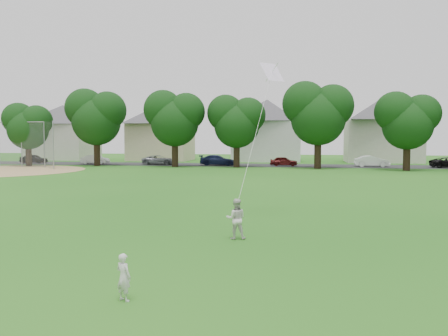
% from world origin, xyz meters
% --- Properties ---
extents(ground, '(160.00, 160.00, 0.00)m').
position_xyz_m(ground, '(0.00, 0.00, 0.00)').
color(ground, '#1B5A14').
rests_on(ground, ground).
extents(street, '(90.00, 7.00, 0.01)m').
position_xyz_m(street, '(0.00, 42.00, 0.01)').
color(street, '#2D2D30').
rests_on(street, ground).
extents(toddler, '(0.41, 0.35, 0.96)m').
position_xyz_m(toddler, '(1.27, -3.48, 0.48)').
color(toddler, silver).
rests_on(toddler, ground).
extents(older_boy, '(0.70, 0.59, 1.31)m').
position_xyz_m(older_boy, '(2.69, 2.23, 0.65)').
color(older_boy, silver).
rests_on(older_boy, ground).
extents(kite, '(1.18, 2.70, 6.60)m').
position_xyz_m(kite, '(3.12, 4.35, 3.43)').
color(kite, white).
rests_on(kite, ground).
extents(baseball_backstop, '(11.74, 3.15, 5.16)m').
position_xyz_m(baseball_backstop, '(-26.89, 33.36, 2.58)').
color(baseball_backstop, gray).
rests_on(baseball_backstop, ground).
extents(tree_row, '(82.59, 8.77, 10.96)m').
position_xyz_m(tree_row, '(4.17, 36.36, 6.21)').
color(tree_row, black).
rests_on(tree_row, ground).
extents(parked_cars, '(64.50, 2.31, 1.29)m').
position_xyz_m(parked_cars, '(0.94, 41.00, 0.61)').
color(parked_cars, black).
rests_on(parked_cars, ground).
extents(house_row, '(77.47, 14.20, 10.60)m').
position_xyz_m(house_row, '(0.53, 52.00, 5.41)').
color(house_row, beige).
rests_on(house_row, ground).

